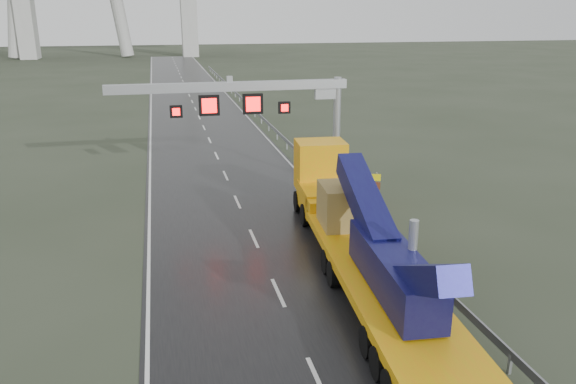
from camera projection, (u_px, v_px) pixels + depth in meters
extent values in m
plane|color=#2E3625|center=(302.00, 346.00, 19.53)|extent=(400.00, 400.00, 0.00)
cube|color=black|center=(204.00, 128.00, 56.65)|extent=(11.00, 200.00, 0.02)
cube|color=#B0B0AB|center=(335.00, 183.00, 37.67)|extent=(1.20, 1.20, 0.30)
cylinder|color=#A0A3A9|center=(336.00, 133.00, 36.62)|extent=(0.48, 0.48, 7.20)
cube|color=#A0A3A9|center=(230.00, 86.00, 34.17)|extent=(14.80, 0.55, 0.55)
cube|color=#A0A3A9|center=(326.00, 92.00, 35.63)|extent=(1.40, 0.35, 0.90)
cube|color=#A0A3A9|center=(229.00, 79.00, 34.03)|extent=(0.35, 0.35, 0.35)
cube|color=black|center=(209.00, 105.00, 34.18)|extent=(1.25, 0.25, 1.25)
cube|color=#FF0C0C|center=(209.00, 106.00, 34.05)|extent=(0.90, 0.02, 0.90)
cube|color=black|center=(253.00, 104.00, 34.76)|extent=(1.25, 0.25, 1.25)
cube|color=#FF0C0C|center=(253.00, 104.00, 34.63)|extent=(0.90, 0.02, 0.90)
cube|color=black|center=(176.00, 112.00, 33.84)|extent=(0.75, 0.25, 0.75)
cube|color=#FF0C0C|center=(176.00, 112.00, 33.71)|extent=(0.54, 0.02, 0.54)
cube|color=black|center=(284.00, 108.00, 35.28)|extent=(0.75, 0.25, 0.75)
cube|color=#FF0C0C|center=(285.00, 108.00, 35.15)|extent=(0.54, 0.02, 0.54)
cube|color=#B0B0AB|center=(25.00, 15.00, 138.77)|extent=(4.00, 6.00, 21.00)
cube|color=#B0B0AB|center=(189.00, 15.00, 147.35)|extent=(4.00, 6.00, 21.00)
cube|color=orange|center=(383.00, 282.00, 21.63)|extent=(4.28, 15.68, 0.39)
cube|color=orange|center=(335.00, 204.00, 29.21)|extent=(2.97, 1.55, 0.55)
cube|color=orange|center=(327.00, 198.00, 30.96)|extent=(3.12, 3.53, 1.33)
cube|color=orange|center=(320.00, 166.00, 32.43)|extent=(2.93, 2.42, 2.88)
cube|color=black|center=(317.00, 155.00, 33.39)|extent=(2.54, 0.25, 1.33)
cube|color=#12104C|center=(393.00, 270.00, 20.27)|extent=(2.06, 6.74, 1.55)
cube|color=#12104C|center=(365.00, 201.00, 23.51)|extent=(1.57, 6.16, 2.83)
cube|color=#12104C|center=(424.00, 279.00, 17.36)|extent=(1.33, 4.45, 2.67)
cylinder|color=#A0A3A9|center=(413.00, 243.00, 20.06)|extent=(0.36, 0.36, 1.77)
cube|color=olive|center=(347.00, 205.00, 26.69)|extent=(2.61, 2.61, 1.99)
cylinder|color=black|center=(432.00, 374.00, 17.13)|extent=(3.28, 1.35, 1.11)
cylinder|color=black|center=(362.00, 266.00, 24.42)|extent=(3.28, 1.35, 1.11)
cylinder|color=black|center=(320.00, 200.00, 32.85)|extent=(3.07, 1.44, 1.22)
cylinder|color=#A0A3A9|center=(360.00, 194.00, 32.19)|extent=(0.08, 0.08, 2.37)
cylinder|color=#A0A3A9|center=(376.00, 192.00, 32.40)|extent=(0.08, 0.08, 2.37)
cube|color=yellow|center=(368.00, 177.00, 32.01)|extent=(1.33, 0.49, 0.40)
cube|color=#562B18|center=(368.00, 186.00, 32.16)|extent=(1.33, 0.49, 0.45)
cube|color=red|center=(314.00, 171.00, 39.21)|extent=(0.70, 0.47, 1.09)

